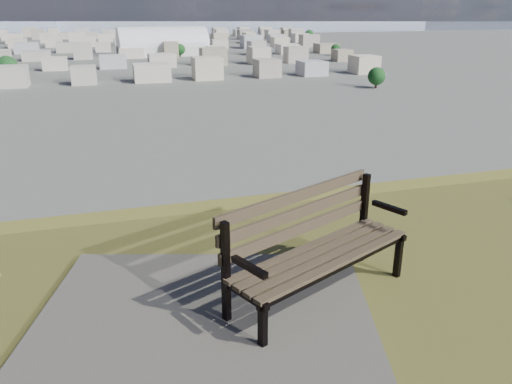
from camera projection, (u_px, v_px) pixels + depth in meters
name	position (u px, v px, depth m)	size (l,w,h in m)	color
park_bench	(314.00, 241.00, 4.28)	(1.87, 1.27, 0.94)	#463928
arena	(163.00, 47.00, 297.57)	(53.69, 26.30, 21.96)	silver
city_blocks	(107.00, 42.00, 365.20)	(395.00, 361.00, 7.00)	beige
city_trees	(61.00, 48.00, 289.92)	(406.52, 387.20, 9.98)	black
bay_water	(103.00, 25.00, 820.90)	(2400.00, 700.00, 0.12)	#8796AC
far_hills	(75.00, 8.00, 1247.97)	(2050.00, 340.00, 60.00)	#96A4BA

